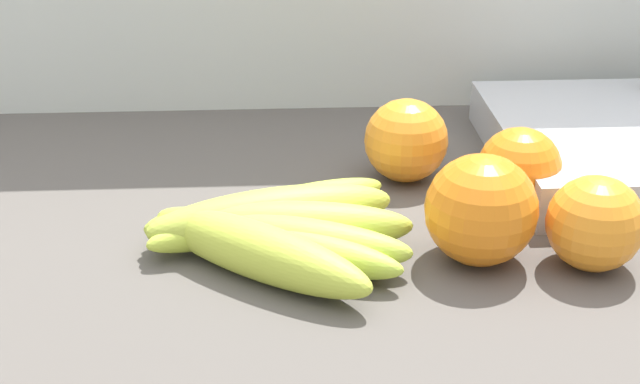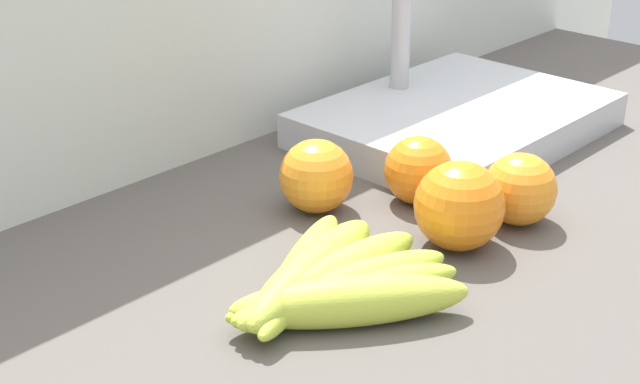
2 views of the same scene
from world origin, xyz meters
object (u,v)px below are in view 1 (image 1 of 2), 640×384
orange_back_right (519,169)px  orange_right (595,223)px  orange_front (406,140)px  banana_bunch (271,231)px  orange_far_right (480,208)px

orange_back_right → orange_right: 0.10m
orange_front → orange_right: size_ratio=1.04×
banana_bunch → orange_right: bearing=-7.3°
banana_bunch → orange_right: (0.24, -0.03, 0.02)m
orange_back_right → banana_bunch: bearing=-161.2°
orange_far_right → orange_right: 0.08m
banana_bunch → orange_front: size_ratio=2.80×
orange_back_right → orange_far_right: bearing=-121.5°
banana_bunch → orange_back_right: bearing=18.8°
orange_right → banana_bunch: bearing=172.7°
orange_front → orange_back_right: bearing=-35.6°
orange_right → orange_far_right: bearing=168.7°
banana_bunch → orange_back_right: 0.22m
banana_bunch → orange_front: bearing=47.6°
banana_bunch → orange_right: orange_right is taller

